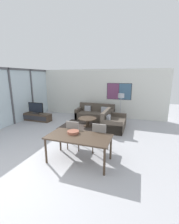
{
  "coord_description": "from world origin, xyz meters",
  "views": [
    {
      "loc": [
        2.58,
        -2.68,
        2.39
      ],
      "look_at": [
        0.6,
        3.02,
        0.95
      ],
      "focal_mm": 24.0,
      "sensor_mm": 36.0,
      "label": 1
    }
  ],
  "objects": [
    {
      "name": "fruit_bowl",
      "position": [
        0.79,
        1.04,
        0.81
      ],
      "size": [
        0.35,
        0.35,
        0.08
      ],
      "color": "#995642",
      "rests_on": "dining_table"
    },
    {
      "name": "window_wall_left",
      "position": [
        -3.51,
        3.01,
        1.53
      ],
      "size": [
        0.07,
        6.03,
        2.8
      ],
      "color": "silver",
      "rests_on": "ground_plane"
    },
    {
      "name": "floor_lamp",
      "position": [
        1.58,
        5.28,
        1.27
      ],
      "size": [
        0.32,
        0.32,
        1.51
      ],
      "color": "#2D2D33",
      "rests_on": "ground_plane"
    },
    {
      "name": "tv_console",
      "position": [
        -2.81,
        3.9,
        0.2
      ],
      "size": [
        1.69,
        0.48,
        0.41
      ],
      "color": "#423326",
      "rests_on": "ground_plane"
    },
    {
      "name": "sofa_main",
      "position": [
        0.19,
        5.22,
        0.28
      ],
      "size": [
        2.09,
        0.93,
        0.87
      ],
      "color": "#51473D",
      "rests_on": "ground_plane"
    },
    {
      "name": "television",
      "position": [
        -2.81,
        3.9,
        0.7
      ],
      "size": [
        0.93,
        0.2,
        0.6
      ],
      "color": "#2D2D33",
      "rests_on": "tv_console"
    },
    {
      "name": "dining_chair_centre",
      "position": [
        1.46,
        1.55,
        0.54
      ],
      "size": [
        0.46,
        0.46,
        1.0
      ],
      "color": "gray",
      "rests_on": "ground_plane"
    },
    {
      "name": "dining_chair_left",
      "position": [
        0.58,
        1.53,
        0.54
      ],
      "size": [
        0.46,
        0.46,
        1.0
      ],
      "color": "gray",
      "rests_on": "ground_plane"
    },
    {
      "name": "dining_table",
      "position": [
        1.02,
        0.91,
        0.69
      ],
      "size": [
        1.79,
        0.91,
        0.77
      ],
      "color": "#423326",
      "rests_on": "ground_plane"
    },
    {
      "name": "wall_back",
      "position": [
        0.04,
        6.03,
        1.4
      ],
      "size": [
        8.04,
        0.09,
        2.8
      ],
      "color": "silver",
      "rests_on": "ground_plane"
    },
    {
      "name": "ground_plane",
      "position": [
        0.0,
        0.0,
        0.0
      ],
      "size": [
        24.0,
        24.0,
        0.0
      ],
      "primitive_type": "plane",
      "color": "#B2B2B7"
    },
    {
      "name": "coffee_table",
      "position": [
        0.19,
        3.91,
        0.31
      ],
      "size": [
        0.88,
        0.88,
        0.41
      ],
      "color": "#423326",
      "rests_on": "ground_plane"
    },
    {
      "name": "area_rug",
      "position": [
        0.19,
        3.91,
        0.0
      ],
      "size": [
        2.55,
        1.69,
        0.01
      ],
      "color": "#473D38",
      "rests_on": "ground_plane"
    },
    {
      "name": "sofa_side",
      "position": [
        1.41,
        3.95,
        0.28
      ],
      "size": [
        0.93,
        1.58,
        0.87
      ],
      "rotation": [
        0.0,
        0.0,
        1.57
      ],
      "color": "#51473D",
      "rests_on": "ground_plane"
    }
  ]
}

